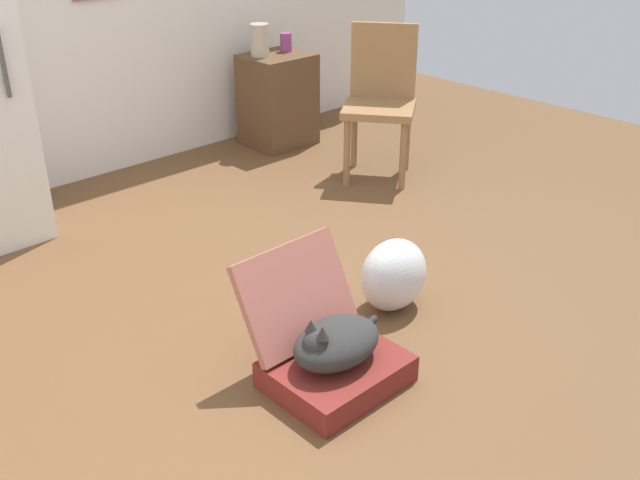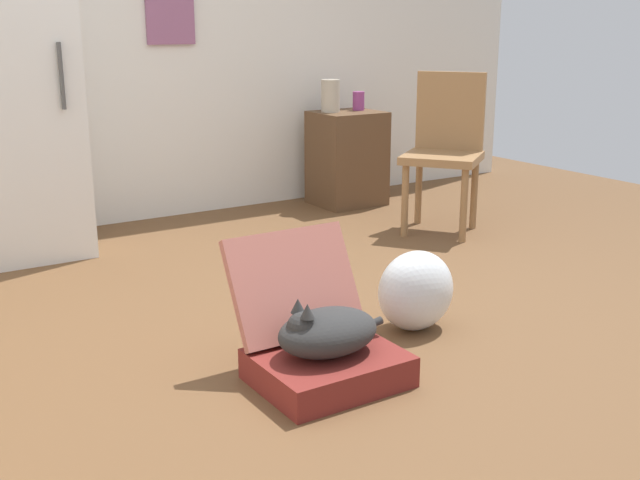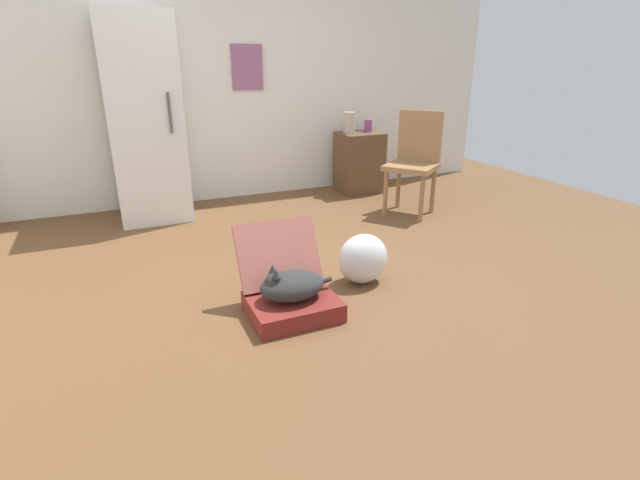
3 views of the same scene
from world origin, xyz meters
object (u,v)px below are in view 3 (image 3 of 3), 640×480
(side_table, at_px, (359,162))
(chair, at_px, (414,159))
(suitcase_base, at_px, (293,307))
(vase_short, at_px, (368,126))
(cat, at_px, (291,285))
(refrigerator, at_px, (144,121))
(plastic_bag_white, at_px, (363,259))
(vase_tall, at_px, (349,123))

(side_table, height_order, chair, chair)
(suitcase_base, xyz_separation_m, vase_short, (1.88, 2.46, 0.69))
(cat, height_order, vase_short, vase_short)
(side_table, bearing_deg, refrigerator, -178.75)
(plastic_bag_white, relative_size, vase_tall, 1.56)
(suitcase_base, bearing_deg, vase_short, 52.69)
(cat, distance_m, chair, 2.41)
(vase_short, bearing_deg, chair, -91.17)
(side_table, distance_m, vase_short, 0.43)
(suitcase_base, height_order, chair, chair)
(cat, height_order, vase_tall, vase_tall)
(vase_tall, distance_m, vase_short, 0.24)
(plastic_bag_white, height_order, chair, chair)
(side_table, bearing_deg, vase_tall, 160.34)
(cat, bearing_deg, vase_tall, 56.34)
(suitcase_base, relative_size, chair, 0.53)
(vase_tall, height_order, chair, chair)
(refrigerator, bearing_deg, side_table, 1.25)
(side_table, xyz_separation_m, chair, (0.10, -0.95, 0.21))
(suitcase_base, relative_size, side_table, 0.77)
(refrigerator, height_order, side_table, refrigerator)
(vase_short, bearing_deg, refrigerator, -178.05)
(cat, bearing_deg, side_table, 54.00)
(cat, xyz_separation_m, chair, (1.86, 1.48, 0.34))
(suitcase_base, xyz_separation_m, plastic_bag_white, (0.61, 0.24, 0.12))
(side_table, bearing_deg, suitcase_base, -125.87)
(refrigerator, xyz_separation_m, chair, (2.40, -0.90, -0.39))
(suitcase_base, height_order, cat, cat)
(refrigerator, xyz_separation_m, side_table, (2.30, 0.05, -0.59))
(plastic_bag_white, bearing_deg, vase_tall, 65.37)
(suitcase_base, distance_m, side_table, 3.01)
(vase_tall, bearing_deg, side_table, -19.66)
(side_table, xyz_separation_m, vase_short, (0.12, 0.03, 0.41))
(vase_short, bearing_deg, cat, -127.44)
(suitcase_base, height_order, refrigerator, refrigerator)
(vase_short, bearing_deg, side_table, -164.84)
(vase_tall, height_order, vase_short, vase_tall)
(suitcase_base, distance_m, vase_tall, 3.06)
(refrigerator, bearing_deg, vase_tall, 2.43)
(cat, xyz_separation_m, refrigerator, (-0.54, 2.38, 0.73))
(refrigerator, bearing_deg, chair, -20.49)
(plastic_bag_white, distance_m, side_table, 2.48)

